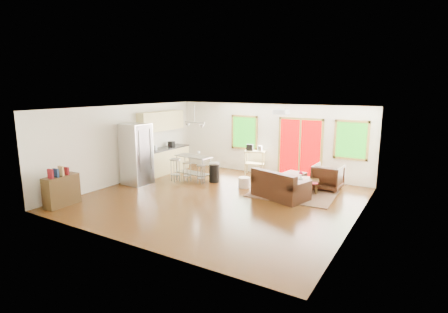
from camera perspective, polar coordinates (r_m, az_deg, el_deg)
The scene contains 29 objects.
floor at distance 10.20m, azimuth -0.88°, elevation -6.97°, with size 7.50×7.00×0.02m, color #381F0B.
ceiling at distance 9.71m, azimuth -0.92°, elevation 7.90°, with size 7.50×7.00×0.02m, color white.
back_wall at distance 12.94m, azimuth 7.36°, elevation 2.78°, with size 7.50×0.02×2.60m, color white.
left_wall at distance 12.25m, azimuth -16.00°, elevation 1.98°, with size 0.02×7.00×2.60m, color white.
right_wall at distance 8.54m, azimuth 21.06°, elevation -2.18°, with size 0.02×7.00×2.60m, color white.
front_wall at distance 7.21m, azimuth -15.86°, elevation -4.22°, with size 7.50×0.02×2.60m, color white.
window_left at distance 13.30m, azimuth 3.34°, elevation 3.95°, with size 1.10×0.05×1.30m.
french_doors at distance 12.50m, azimuth 12.29°, elevation 1.39°, with size 1.60×0.05×2.10m.
window_right at distance 12.01m, azimuth 20.06°, elevation 2.52°, with size 1.10×0.05×1.30m.
rug at distance 10.84m, azimuth 11.12°, elevation -5.95°, with size 2.45×1.88×0.02m, color #485838.
loveseat at distance 10.28m, azimuth 9.05°, elevation -4.98°, with size 1.75×1.31×0.83m.
coffee_table at distance 11.05m, azimuth 12.52°, elevation -3.80°, with size 1.19×0.94×0.42m.
armchair at distance 11.46m, azimuth 16.58°, elevation -3.05°, with size 0.86×0.80×0.88m, color black.
ottoman at distance 11.75m, azimuth 11.38°, elevation -3.61°, with size 0.63×0.63×0.42m, color black.
pouf at distance 11.32m, azimuth 3.31°, elevation -4.23°, with size 0.37×0.37×0.33m, color beige.
vase at distance 10.73m, azimuth 12.43°, elevation -3.38°, with size 0.25×0.25×0.32m.
book at distance 10.55m, azimuth 14.04°, elevation -3.61°, with size 0.20×0.02×0.26m, color maroon.
cabinets at distance 13.33m, azimuth -9.78°, elevation 1.34°, with size 0.64×2.24×2.30m.
refrigerator at distance 11.90m, azimuth -14.07°, elevation 0.39°, with size 0.85×0.80×2.02m.
island at distance 12.24m, azimuth -5.02°, elevation -1.09°, with size 1.37×0.67×0.84m.
cup at distance 11.96m, azimuth -4.21°, elevation 0.74°, with size 0.11×0.09×0.11m, color white.
bar_stool_a at distance 12.02m, azimuth -7.99°, elevation -1.32°, with size 0.49×0.49×0.79m.
bar_stool_b at distance 12.02m, azimuth -6.05°, elevation -1.74°, with size 0.35×0.35×0.66m.
bar_stool_c at distance 11.69m, azimuth -3.77°, elevation -2.16°, with size 0.34×0.34×0.64m.
trash_can at distance 11.90m, azimuth -1.62°, elevation -2.57°, with size 0.39×0.39×0.67m.
kitchen_cart at distance 12.86m, azimuth 4.94°, elevation 0.40°, with size 0.84×0.66×1.13m.
bookshelf at distance 10.48m, azimuth -25.01°, elevation -4.99°, with size 0.41×0.96×1.11m.
ceiling_flush at distance 9.52m, azimuth 9.29°, elevation 7.21°, with size 0.35×0.35×0.12m, color white.
pendant_light at distance 12.07m, azimuth -4.81°, elevation 5.10°, with size 0.80×0.18×0.79m.
Camera 1 is at (5.13, -8.22, 3.15)m, focal length 28.00 mm.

